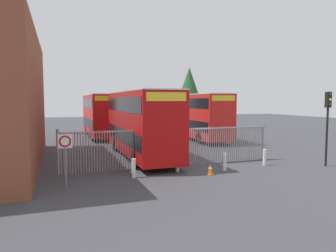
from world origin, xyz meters
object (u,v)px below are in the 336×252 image
(double_decker_bus_behind_fence_left, at_px, (196,115))
(speed_limit_sign_post, at_px, (65,147))
(bollard_center_front, at_px, (178,163))
(bollard_near_left, at_px, (134,168))
(traffic_light_kerbside, at_px, (328,115))
(double_decker_bus_near_gate, at_px, (140,121))
(double_decker_bus_behind_fence_right, at_px, (100,114))
(bollard_near_right, at_px, (225,162))
(bollard_far_right, at_px, (264,157))
(traffic_cone_by_gate, at_px, (210,169))

(double_decker_bus_behind_fence_left, height_order, speed_limit_sign_post, double_decker_bus_behind_fence_left)
(bollard_center_front, bearing_deg, double_decker_bus_behind_fence_left, 61.53)
(bollard_near_left, distance_m, bollard_center_front, 2.55)
(bollard_center_front, xyz_separation_m, traffic_light_kerbside, (8.64, -1.56, 2.51))
(double_decker_bus_near_gate, relative_size, bollard_near_left, 11.38)
(bollard_near_left, xyz_separation_m, bollard_center_front, (2.51, 0.46, 0.00))
(double_decker_bus_behind_fence_right, distance_m, traffic_light_kerbside, 22.13)
(double_decker_bus_behind_fence_right, bearing_deg, bollard_near_right, -76.81)
(double_decker_bus_behind_fence_left, height_order, bollard_near_left, double_decker_bus_behind_fence_left)
(bollard_far_right, distance_m, speed_limit_sign_post, 11.26)
(double_decker_bus_near_gate, xyz_separation_m, speed_limit_sign_post, (-4.92, -6.15, -0.65))
(traffic_cone_by_gate, bearing_deg, bollard_center_front, 137.40)
(speed_limit_sign_post, bearing_deg, double_decker_bus_behind_fence_right, 78.53)
(bollard_near_right, height_order, bollard_far_right, same)
(speed_limit_sign_post, bearing_deg, double_decker_bus_near_gate, 51.33)
(double_decker_bus_behind_fence_left, bearing_deg, bollard_near_right, -108.17)
(bollard_far_right, bearing_deg, bollard_center_front, 178.48)
(bollard_far_right, xyz_separation_m, traffic_cone_by_gate, (-4.11, -1.07, -0.19))
(double_decker_bus_behind_fence_left, height_order, traffic_cone_by_gate, double_decker_bus_behind_fence_left)
(bollard_near_right, xyz_separation_m, bollard_far_right, (2.91, 0.42, 0.00))
(traffic_cone_by_gate, height_order, speed_limit_sign_post, speed_limit_sign_post)
(double_decker_bus_near_gate, distance_m, bollard_near_right, 6.70)
(traffic_cone_by_gate, bearing_deg, double_decker_bus_behind_fence_left, 68.21)
(bollard_near_left, xyz_separation_m, bollard_near_right, (5.03, -0.10, 0.00))
(bollard_near_left, relative_size, bollard_far_right, 1.00)
(double_decker_bus_behind_fence_left, height_order, double_decker_bus_behind_fence_right, same)
(traffic_cone_by_gate, xyz_separation_m, traffic_light_kerbside, (7.31, -0.34, 2.70))
(double_decker_bus_near_gate, height_order, traffic_light_kerbside, double_decker_bus_near_gate)
(double_decker_bus_near_gate, relative_size, bollard_near_right, 11.38)
(bollard_center_front, bearing_deg, bollard_near_left, -169.63)
(bollard_near_left, bearing_deg, traffic_light_kerbside, -5.62)
(double_decker_bus_behind_fence_left, bearing_deg, bollard_near_left, -125.54)
(double_decker_bus_behind_fence_right, relative_size, traffic_light_kerbside, 2.51)
(bollard_near_right, distance_m, traffic_light_kerbside, 6.68)
(bollard_near_left, bearing_deg, bollard_far_right, 2.27)
(double_decker_bus_behind_fence_left, relative_size, bollard_near_left, 11.38)
(double_decker_bus_behind_fence_right, relative_size, traffic_cone_by_gate, 18.32)
(bollard_near_right, relative_size, bollard_far_right, 1.00)
(bollard_near_left, height_order, bollard_center_front, same)
(double_decker_bus_behind_fence_right, bearing_deg, speed_limit_sign_post, -101.47)
(bollard_center_front, relative_size, traffic_light_kerbside, 0.22)
(bollard_near_right, distance_m, bollard_far_right, 2.94)
(double_decker_bus_behind_fence_left, height_order, traffic_light_kerbside, double_decker_bus_behind_fence_left)
(double_decker_bus_behind_fence_right, xyz_separation_m, bollard_near_right, (4.34, -18.51, -1.95))
(double_decker_bus_near_gate, xyz_separation_m, bollard_center_front, (0.78, -4.93, -1.95))
(traffic_cone_by_gate, xyz_separation_m, speed_limit_sign_post, (-7.02, -0.00, 1.49))
(double_decker_bus_near_gate, distance_m, bollard_far_right, 8.25)
(bollard_near_left, distance_m, speed_limit_sign_post, 3.53)
(bollard_center_front, bearing_deg, double_decker_bus_behind_fence_right, 95.76)
(double_decker_bus_behind_fence_left, relative_size, traffic_cone_by_gate, 18.32)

